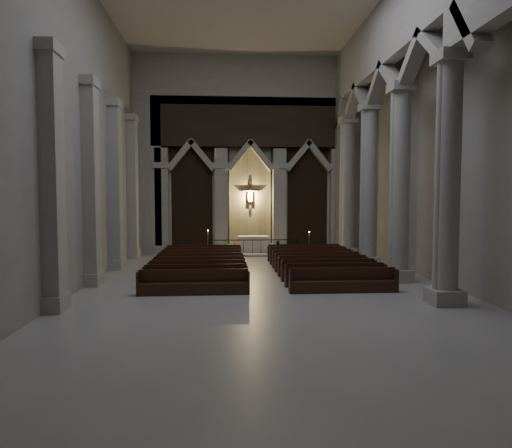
# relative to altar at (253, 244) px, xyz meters

# --- Properties ---
(room) EXTENTS (24.00, 24.10, 12.00)m
(room) POSITION_rel_altar_xyz_m (-0.11, -10.66, 6.97)
(room) COLOR #A19F99
(room) RESTS_ON ground
(sanctuary_wall) EXTENTS (14.00, 0.77, 12.00)m
(sanctuary_wall) POSITION_rel_altar_xyz_m (-0.11, 0.88, 5.99)
(sanctuary_wall) COLOR #A5A29A
(sanctuary_wall) RESTS_ON ground
(right_arcade) EXTENTS (1.00, 24.00, 12.00)m
(right_arcade) POSITION_rel_altar_xyz_m (5.39, -9.33, 7.20)
(right_arcade) COLOR #A5A29A
(right_arcade) RESTS_ON ground
(left_pilasters) EXTENTS (0.60, 13.00, 8.03)m
(left_pilasters) POSITION_rel_altar_xyz_m (-6.86, -7.16, 3.28)
(left_pilasters) COLOR #A5A29A
(left_pilasters) RESTS_ON ground
(sanctuary_step) EXTENTS (8.50, 2.60, 0.15)m
(sanctuary_step) POSITION_rel_altar_xyz_m (-0.11, -0.06, -0.55)
(sanctuary_step) COLOR #A5A29A
(sanctuary_step) RESTS_ON ground
(altar) EXTENTS (1.86, 0.74, 0.95)m
(altar) POSITION_rel_altar_xyz_m (0.00, 0.00, 0.00)
(altar) COLOR beige
(altar) RESTS_ON sanctuary_step
(altar_rail) EXTENTS (5.17, 0.09, 1.02)m
(altar_rail) POSITION_rel_altar_xyz_m (-0.11, -1.10, 0.05)
(altar_rail) COLOR black
(altar_rail) RESTS_ON ground
(candle_stand_left) EXTENTS (0.27, 0.27, 1.61)m
(candle_stand_left) POSITION_rel_altar_xyz_m (-2.65, -1.66, -0.19)
(candle_stand_left) COLOR #A28A32
(candle_stand_left) RESTS_ON ground
(candle_stand_right) EXTENTS (0.24, 0.24, 1.43)m
(candle_stand_right) POSITION_rel_altar_xyz_m (3.24, -0.92, -0.24)
(candle_stand_right) COLOR #A28A32
(candle_stand_right) RESTS_ON ground
(pews) EXTENTS (9.37, 8.61, 0.88)m
(pews) POSITION_rel_altar_xyz_m (-0.11, -7.03, -0.34)
(pews) COLOR black
(pews) RESTS_ON ground
(worshipper) EXTENTS (0.49, 0.40, 1.17)m
(worshipper) POSITION_rel_altar_xyz_m (1.07, -3.74, -0.04)
(worshipper) COLOR black
(worshipper) RESTS_ON ground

